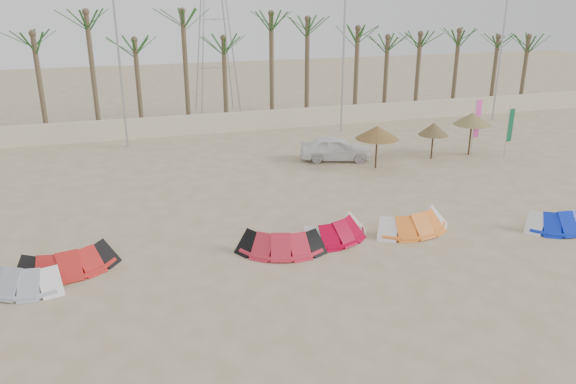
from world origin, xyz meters
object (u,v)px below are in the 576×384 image
object	(u,v)px
kite_grey	(18,274)
kite_orange	(410,219)
kite_red_left	(68,257)
parasol_mid	(434,129)
kite_red_mid	(279,239)
car	(335,148)
kite_blue	(556,218)
parasol_left	(377,132)
parasol_right	(472,119)
kite_red_right	(333,227)

from	to	relation	value
kite_grey	kite_orange	bearing A→B (deg)	1.74
kite_red_left	parasol_mid	bearing A→B (deg)	23.29
kite_red_left	parasol_mid	size ratio (longest dim) A/B	1.69
kite_grey	kite_red_mid	world-z (taller)	same
kite_red_mid	car	distance (m)	11.93
kite_blue	parasol_left	distance (m)	10.20
parasol_right	car	size ratio (longest dim) A/B	0.63
kite_grey	kite_red_mid	size ratio (longest dim) A/B	0.99
kite_grey	kite_blue	size ratio (longest dim) A/B	1.12
kite_red_right	kite_blue	size ratio (longest dim) A/B	1.12
kite_red_left	kite_blue	size ratio (longest dim) A/B	1.14
kite_orange	parasol_mid	distance (m)	10.49
kite_grey	parasol_left	distance (m)	18.60
kite_red_left	kite_orange	xyz separation A→B (m)	(12.94, -0.40, -0.00)
kite_grey	kite_red_mid	distance (m)	8.83
parasol_mid	kite_orange	bearing A→B (deg)	-124.97
kite_red_right	kite_grey	bearing A→B (deg)	-176.99
kite_grey	kite_red_right	world-z (taller)	same
parasol_left	parasol_mid	xyz separation A→B (m)	(3.78, 0.67, -0.23)
kite_grey	parasol_mid	distance (m)	22.29
kite_blue	car	world-z (taller)	car
parasol_left	kite_grey	bearing A→B (deg)	-153.43
kite_red_right	parasol_left	xyz separation A→B (m)	(5.43, 7.71, 1.55)
kite_red_right	parasol_right	bearing A→B (deg)	35.89
kite_orange	kite_grey	bearing A→B (deg)	-178.26
parasol_left	parasol_right	world-z (taller)	parasol_right
kite_red_mid	car	xyz separation A→B (m)	(6.22, 10.18, 0.26)
parasol_left	kite_blue	bearing A→B (deg)	-69.64
kite_red_left	kite_red_right	world-z (taller)	same
parasol_mid	kite_red_right	bearing A→B (deg)	-137.71
kite_orange	kite_red_mid	bearing A→B (deg)	-177.11
parasol_left	car	bearing A→B (deg)	126.92
kite_red_mid	kite_orange	bearing A→B (deg)	2.89
kite_blue	parasol_mid	world-z (taller)	parasol_mid
kite_red_mid	parasol_left	world-z (taller)	parasol_left
kite_grey	kite_blue	distance (m)	20.12
parasol_right	car	bearing A→B (deg)	170.88
kite_orange	kite_blue	size ratio (longest dim) A/B	1.14
kite_orange	parasol_right	size ratio (longest dim) A/B	1.41
kite_grey	car	size ratio (longest dim) A/B	0.87
kite_grey	kite_blue	world-z (taller)	same
kite_red_right	car	distance (m)	10.50
kite_red_right	kite_blue	xyz separation A→B (m)	(8.94, -1.74, -0.00)
kite_red_right	parasol_right	size ratio (longest dim) A/B	1.39
kite_blue	kite_red_right	bearing A→B (deg)	168.98
kite_red_left	car	size ratio (longest dim) A/B	0.89
kite_red_mid	kite_red_right	xyz separation A→B (m)	(2.32, 0.43, -0.00)
kite_red_left	kite_red_mid	xyz separation A→B (m)	(7.37, -0.68, -0.00)
kite_red_right	parasol_left	size ratio (longest dim) A/B	1.48
kite_grey	parasol_left	xyz separation A→B (m)	(16.58, 8.29, 1.55)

